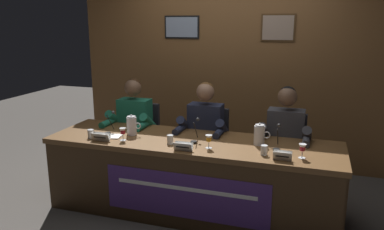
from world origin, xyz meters
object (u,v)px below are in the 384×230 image
Objects in this scene: chair_left at (140,143)px; microphone_left at (110,126)px; panelist_left at (132,125)px; water_cup_left at (91,134)px; water_pitcher_right_side at (260,135)px; microphone_center at (195,134)px; nameplate_left at (101,137)px; water_cup_right at (264,151)px; nameplate_right at (282,156)px; juice_glass_right at (302,148)px; chair_center at (208,150)px; juice_glass_left at (123,132)px; microphone_right at (277,141)px; water_cup_center at (170,140)px; chair_right at (285,158)px; document_stack_left at (111,136)px; conference_table at (189,167)px; nameplate_center at (183,147)px; panelist_right at (284,139)px; panelist_center at (203,131)px; juice_glass_center at (209,139)px; water_pitcher_left_side at (132,126)px.

microphone_left reaches higher than chair_left.
chair_left is at bearing 90.00° from panelist_left.
water_pitcher_right_side reaches higher than water_cup_left.
nameplate_left is at bearing -163.74° from microphone_center.
water_cup_left and water_cup_right have the same top height.
juice_glass_right is at bearing 34.40° from nameplate_right.
chair_center is 4.30× the size of water_pitcher_right_side.
juice_glass_left is at bearing 22.07° from nameplate_left.
water_cup_left is at bearing -173.05° from microphone_right.
water_cup_center is 1.30m from chair_right.
chair_center is 3.92× the size of document_stack_left.
nameplate_left is at bearing -20.92° from water_cup_left.
conference_table is 0.35m from nameplate_center.
chair_center is 0.73× the size of panelist_right.
panelist_center is at bearing 91.79° from nameplate_center.
panelist_center is at bearing 33.01° from water_cup_left.
chair_center reaches higher than document_stack_left.
chair_left is (-0.84, 0.70, -0.06)m from conference_table.
panelist_center is at bearing -90.00° from chair_center.
panelist_center is (0.87, 0.43, -0.09)m from microphone_left.
water_cup_right is 0.21m from microphone_right.
chair_center is 0.91m from water_pitcher_right_side.
water_cup_left is 0.39× the size of microphone_right.
chair_center is 1.29m from nameplate_right.
microphone_right is (0.81, -0.61, 0.37)m from chair_center.
microphone_center is 0.94× the size of document_stack_left.
juice_glass_left is 0.34m from water_cup_left.
panelist_left is 9.92× the size of juice_glass_right.
panelist_center and panelist_right have the same top height.
panelist_center reaches higher than chair_left.
juice_glass_center is at bearing 35.55° from nameplate_center.
water_cup_right is at bearing -13.49° from microphone_center.
nameplate_right is at bearing -8.34° from microphone_left.
panelist_left reaches higher than chair_center.
microphone_left is 1.51m from water_pitcher_right_side.
panelist_right reaches higher than juice_glass_left.
microphone_center is (0.87, 0.25, 0.03)m from nameplate_left.
water_pitcher_right_side reaches higher than juice_glass_center.
panelist_center reaches higher than nameplate_left.
nameplate_center is 0.84m from microphone_right.
water_pitcher_left_side is at bearing 172.03° from water_cup_right.
microphone_right is (0.81, -0.41, 0.09)m from panelist_center.
panelist_center is at bearing 43.97° from juice_glass_left.
water_cup_center is at bearing -147.08° from microphone_center.
water_cup_left is at bearing -98.76° from chair_left.
water_cup_left is 0.19m from document_stack_left.
water_cup_center is 1.19m from juice_glass_right.
nameplate_left is at bearing -124.06° from water_pitcher_left_side.
water_cup_center is 0.09× the size of chair_right.
panelist_right is 5.35× the size of document_stack_left.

